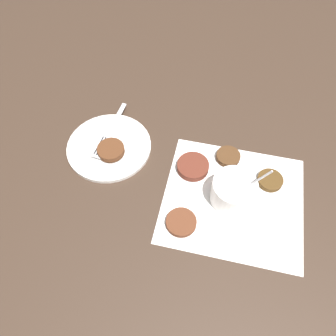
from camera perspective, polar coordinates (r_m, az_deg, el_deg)
name	(u,v)px	position (r m, az deg, el deg)	size (l,w,h in m)	color
ground_plane	(231,196)	(0.81, 10.96, -4.84)	(4.00, 4.00, 0.00)	#38281E
napkin	(233,199)	(0.80, 11.26, -5.34)	(0.35, 0.32, 0.00)	white
sauce_bowl	(235,192)	(0.78, 11.52, -4.17)	(0.12, 0.10, 0.13)	white
fritter_0	(193,166)	(0.83, 4.36, 0.27)	(0.08, 0.08, 0.02)	#59281C
fritter_1	(270,180)	(0.84, 17.35, -2.05)	(0.06, 0.06, 0.01)	#493217
fritter_2	(181,222)	(0.75, 2.30, -9.42)	(0.07, 0.07, 0.01)	#5A301D
fritter_3	(228,156)	(0.86, 10.43, 1.99)	(0.06, 0.06, 0.01)	#492E19
serving_plate	(109,146)	(0.88, -10.23, 3.79)	(0.22, 0.22, 0.02)	white
fritter_on_plate	(111,150)	(0.85, -9.92, 3.12)	(0.07, 0.07, 0.02)	#512D19
fork	(107,135)	(0.89, -10.49, 5.62)	(0.03, 0.20, 0.00)	silver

